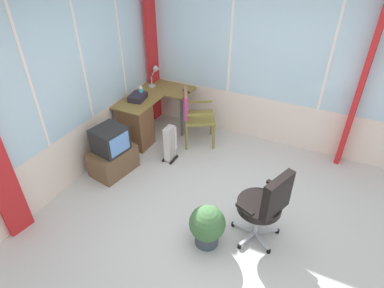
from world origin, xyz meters
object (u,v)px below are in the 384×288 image
Objects in this scene: tv_remote at (186,91)px; space_heater at (170,143)px; spray_bottle at (141,91)px; desk_lamp at (156,73)px; office_chair at (266,203)px; potted_plant at (207,225)px; paper_tray at (138,97)px; wooden_armchair at (192,111)px; tv_on_stand at (112,153)px; desk at (138,122)px.

space_heater is at bearing -142.04° from tv_remote.
tv_remote is at bearing -48.94° from spray_bottle.
space_heater is at bearing -140.33° from desk_lamp.
spray_bottle is 2.80m from office_chair.
desk_lamp is at bearing 41.66° from potted_plant.
tv_remote is 1.02m from space_heater.
tv_remote is 0.83m from paper_tray.
office_chair is (-1.23, -2.45, -0.20)m from paper_tray.
desk_lamp is 0.99m from wooden_armchair.
paper_tray is at bearing 178.27° from spray_bottle.
office_chair reaches higher than space_heater.
tv_on_stand is at bearing 82.90° from office_chair.
wooden_armchair is (-0.35, -0.85, -0.37)m from desk_lamp.
potted_plant is at bearing -108.99° from tv_on_stand.
spray_bottle is at bearing 10.89° from desk.
desk is 5.97× the size of spray_bottle.
desk_lamp reaches higher than spray_bottle.
tv_remote is at bearing -15.98° from tv_on_stand.
tv_on_stand reaches higher than potted_plant.
desk is 1.37× the size of wooden_armchair.
potted_plant is (-1.42, -1.86, -0.12)m from desk.
spray_bottle is (-0.51, -0.02, -0.13)m from desk_lamp.
spray_bottle is at bearing 7.15° from tv_on_stand.
office_chair is at bearing -114.47° from desk.
spray_bottle reaches higher than desk.
desk_lamp is 1.65× the size of spray_bottle.
desk_lamp is 0.53m from spray_bottle.
tv_on_stand is (-1.55, -0.15, -0.64)m from desk_lamp.
desk is 0.41m from paper_tray.
tv_on_stand is at bearing -174.61° from desk_lamp.
potted_plant is at bearing -127.29° from desk.
paper_tray is (0.13, 0.05, 0.38)m from desk.
wooden_armchair is 1.60× the size of space_heater.
desk_lamp is at bearing 1.80° from spray_bottle.
tv_remote is 0.69× the size of spray_bottle.
potted_plant is at bearing 120.51° from office_chair.
space_heater is at bearing 170.91° from wooden_armchair.
tv_remote reaches higher than potted_plant.
desk is 0.73m from space_heater.
tv_on_stand is 0.88m from space_heater.
spray_bottle is at bearing 61.58° from office_chair.
desk is 0.91m from wooden_armchair.
office_chair reaches higher than tv_on_stand.
office_chair reaches higher than wooden_armchair.
desk_lamp is at bearing 5.39° from tv_on_stand.
potted_plant is (-1.81, -1.07, -0.32)m from wooden_armchair.
desk_lamp is at bearing 1.21° from paper_tray.
space_heater is (-0.90, -0.18, -0.45)m from tv_remote.
wooden_armchair is at bearing -112.24° from desk_lamp.
wooden_armchair is 1.80× the size of potted_plant.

